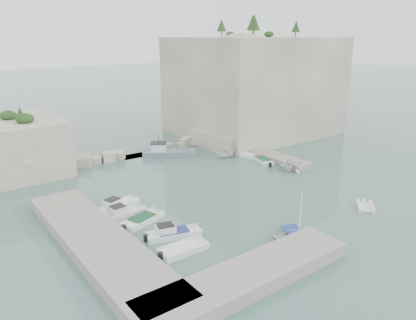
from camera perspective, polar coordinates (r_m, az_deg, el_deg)
ground at (r=45.58m, az=4.53°, el=-5.41°), size 400.00×400.00×0.00m
cliff_east at (r=75.09m, az=6.44°, el=10.29°), size 26.00×22.00×17.00m
cliff_terrace at (r=66.22m, az=2.82°, el=3.04°), size 8.00×10.00×2.50m
quay_west at (r=36.56m, az=-15.27°, el=-11.10°), size 5.00×24.00×1.10m
quay_south at (r=31.15m, az=5.82°, el=-15.92°), size 18.00×4.00×1.10m
ledge_east at (r=61.06m, az=7.94°, el=0.83°), size 3.00×16.00×0.80m
breakwater at (r=62.18m, az=-9.60°, el=1.34°), size 28.00×3.00×1.40m
motorboat_a at (r=44.02m, az=-12.50°, el=-6.64°), size 5.54×3.20×1.40m
motorboat_b at (r=42.15m, az=-11.72°, el=-7.70°), size 5.11×2.16×1.40m
motorboat_c at (r=40.49m, az=-9.24°, el=-8.64°), size 5.31×3.22×0.70m
motorboat_d at (r=37.51m, az=-4.85°, el=-10.68°), size 5.63×3.09×1.40m
motorboat_e at (r=35.14m, az=-3.50°, el=-12.72°), size 4.65×1.96×0.70m
rowboat at (r=37.67m, az=12.61°, el=-10.94°), size 5.46×4.65×0.96m
inflatable_dinghy at (r=46.09m, az=21.26°, el=-6.34°), size 3.54×3.32×0.44m
tender_east_a at (r=55.65m, az=11.45°, el=-1.44°), size 4.34×3.91×2.01m
tender_east_b at (r=58.29m, az=7.83°, el=-0.38°), size 2.86×4.61×0.70m
tender_east_c at (r=60.51m, az=6.16°, el=0.34°), size 3.57×5.96×0.70m
tender_east_d at (r=60.36m, az=2.57°, el=0.39°), size 3.89×1.57×1.49m
work_boat at (r=61.28m, az=-5.45°, el=0.59°), size 8.55×6.89×2.20m
rowboat_mast at (r=36.54m, az=12.88°, el=-7.37°), size 0.10×0.10×4.20m
vegetation at (r=72.19m, az=2.75°, el=17.60°), size 53.48×13.88×13.40m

